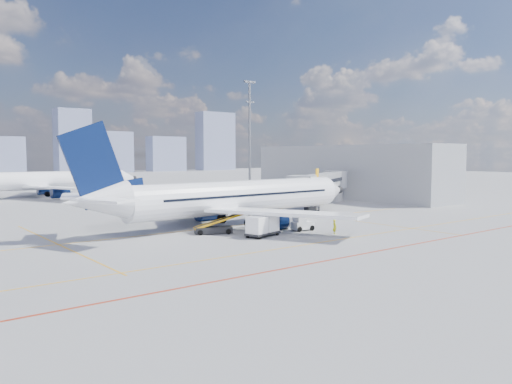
% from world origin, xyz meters
% --- Properties ---
extents(ground, '(420.00, 420.00, 0.00)m').
position_xyz_m(ground, '(0.00, 0.00, 0.00)').
color(ground, gray).
rests_on(ground, ground).
extents(apron_markings, '(90.00, 35.12, 0.01)m').
position_xyz_m(apron_markings, '(-0.58, -3.91, 0.01)').
color(apron_markings, orange).
rests_on(apron_markings, ground).
extents(jet_bridge, '(23.55, 15.78, 6.30)m').
position_xyz_m(jet_bridge, '(23.51, 16.91, 3.74)').
color(jet_bridge, '#93959B').
rests_on(jet_bridge, ground).
extents(terminal_block, '(10.00, 42.00, 10.00)m').
position_xyz_m(terminal_block, '(39.95, 26.00, 5.00)').
color(terminal_block, '#93959B').
rests_on(terminal_block, ground).
extents(floodlight_mast_ne, '(3.20, 0.61, 25.45)m').
position_xyz_m(floodlight_mast_ne, '(38.00, 55.00, 13.59)').
color(floodlight_mast_ne, slate).
rests_on(floodlight_mast_ne, ground).
extents(floodlight_mast_far, '(3.20, 0.61, 25.45)m').
position_xyz_m(floodlight_mast_far, '(65.00, 90.00, 13.59)').
color(floodlight_mast_far, slate).
rests_on(floodlight_mast_far, ground).
extents(main_aircraft, '(39.45, 34.36, 11.50)m').
position_xyz_m(main_aircraft, '(-0.71, 8.18, 3.22)').
color(main_aircraft, white).
rests_on(main_aircraft, ground).
extents(second_aircraft, '(36.04, 31.40, 10.67)m').
position_xyz_m(second_aircraft, '(-6.29, 61.22, 3.23)').
color(second_aircraft, white).
rests_on(second_aircraft, ground).
extents(baggage_tug, '(2.42, 1.63, 1.58)m').
position_xyz_m(baggage_tug, '(3.24, 0.42, 0.76)').
color(baggage_tug, white).
rests_on(baggage_tug, ground).
extents(cargo_dolly, '(4.19, 2.69, 2.13)m').
position_xyz_m(cargo_dolly, '(-2.53, -0.04, 1.17)').
color(cargo_dolly, black).
rests_on(cargo_dolly, ground).
extents(belt_loader, '(5.50, 3.27, 2.26)m').
position_xyz_m(belt_loader, '(-5.33, 4.45, 0.58)').
color(belt_loader, black).
rests_on(belt_loader, ground).
extents(ramp_worker, '(0.50, 0.63, 1.51)m').
position_xyz_m(ramp_worker, '(4.34, -3.37, 0.76)').
color(ramp_worker, yellow).
rests_on(ramp_worker, ground).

